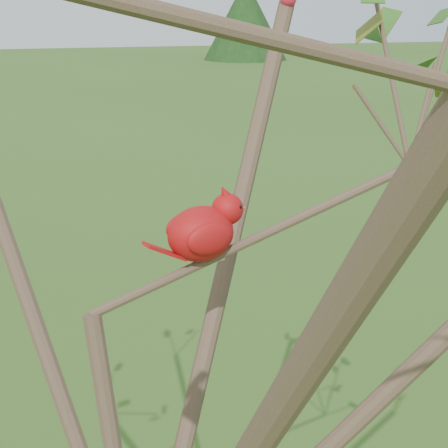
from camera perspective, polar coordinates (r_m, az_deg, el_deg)
crabapple_tree at (r=1.12m, az=-6.98°, el=-1.72°), size 2.35×2.05×2.95m
cardinal at (r=1.25m, az=-1.66°, el=-0.52°), size 0.21×0.13×0.15m
distant_trees at (r=25.67m, az=-17.00°, el=15.03°), size 35.55×16.19×3.49m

